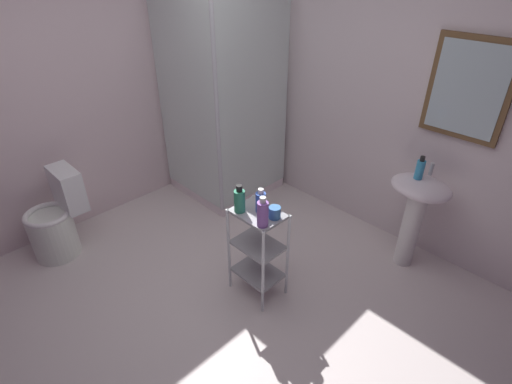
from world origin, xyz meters
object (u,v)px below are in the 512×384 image
hand_soap_bottle (420,169)px  rinse_cup (275,213)px  pedestal_sink (416,205)px  shower_stall (224,154)px  toilet (57,222)px  storage_cart (258,246)px  body_wash_bottle_green (240,200)px  conditioner_bottle_purple (263,213)px  shampoo_bottle_blue (261,202)px

hand_soap_bottle → rinse_cup: size_ratio=2.18×
pedestal_sink → rinse_cup: (-0.52, -1.08, 0.20)m
shower_stall → toilet: (-0.25, -1.68, -0.15)m
storage_cart → hand_soap_bottle: hand_soap_bottle is taller
shower_stall → body_wash_bottle_green: (1.19, -0.87, 0.37)m
rinse_cup → conditioner_bottle_purple: bearing=-88.3°
toilet → rinse_cup: 1.97m
toilet → storage_cart: toilet is taller
hand_soap_bottle → rinse_cup: (-0.48, -1.08, -0.11)m
body_wash_bottle_green → hand_soap_bottle: bearing=59.3°
conditioner_bottle_purple → pedestal_sink: bearing=66.6°
pedestal_sink → body_wash_bottle_green: 1.44m
toilet → shampoo_bottle_blue: 1.87m
body_wash_bottle_green → rinse_cup: 0.26m
shampoo_bottle_blue → rinse_cup: shampoo_bottle_blue is taller
shampoo_bottle_blue → toilet: bearing=-149.5°
conditioner_bottle_purple → hand_soap_bottle: bearing=68.2°
toilet → conditioner_bottle_purple: bearing=25.7°
conditioner_bottle_purple → rinse_cup: (-0.00, 0.12, -0.05)m
storage_cart → conditioner_bottle_purple: bearing=-33.6°
rinse_cup → hand_soap_bottle: bearing=65.9°
rinse_cup → toilet: bearing=-151.0°
toilet → storage_cart: size_ratio=1.03×
body_wash_bottle_green → shampoo_bottle_blue: (0.10, 0.10, -0.01)m
conditioner_bottle_purple → toilet: bearing=-154.3°
shower_stall → hand_soap_bottle: (1.90, 0.32, 0.43)m
body_wash_bottle_green → storage_cart: bearing=36.9°
conditioner_bottle_purple → shampoo_bottle_blue: bearing=139.1°
hand_soap_bottle → shampoo_bottle_blue: hand_soap_bottle is taller
shampoo_bottle_blue → pedestal_sink: bearing=59.5°
shower_stall → toilet: shower_stall is taller
shower_stall → conditioner_bottle_purple: shower_stall is taller
shower_stall → pedestal_sink: bearing=9.5°
body_wash_bottle_green → rinse_cup: (0.23, 0.11, -0.05)m
toilet → conditioner_bottle_purple: conditioner_bottle_purple is taller
storage_cart → rinse_cup: (0.12, 0.04, 0.35)m
toilet → body_wash_bottle_green: size_ratio=3.65×
conditioner_bottle_purple → shampoo_bottle_blue: conditioner_bottle_purple is taller
shower_stall → body_wash_bottle_green: bearing=-36.2°
hand_soap_bottle → shampoo_bottle_blue: bearing=-119.0°
pedestal_sink → toilet: 2.99m
shampoo_bottle_blue → conditioner_bottle_purple: bearing=-40.9°
rinse_cup → body_wash_bottle_green: bearing=-153.2°
shampoo_bottle_blue → storage_cart: bearing=-91.5°
toilet → shower_stall: bearing=81.5°
storage_cart → shower_stall: bearing=148.5°
shower_stall → body_wash_bottle_green: 1.52m
toilet → body_wash_bottle_green: bearing=29.3°
pedestal_sink → conditioner_bottle_purple: 1.34m
shampoo_bottle_blue → body_wash_bottle_green: bearing=-135.4°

